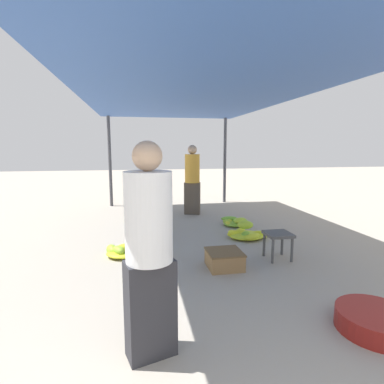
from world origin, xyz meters
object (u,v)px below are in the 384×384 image
(banana_pile_left_1, at_px, (122,251))
(vendor_foreground, at_px, (149,249))
(banana_pile_left_0, at_px, (142,216))
(banana_pile_right_1, at_px, (235,222))
(basin_black, at_px, (376,321))
(shopper_walking_mid, at_px, (192,179))
(stool, at_px, (278,238))
(crate_near, at_px, (224,259))
(banana_pile_right_0, at_px, (246,234))

(banana_pile_left_1, bearing_deg, vendor_foreground, -81.92)
(banana_pile_left_0, relative_size, banana_pile_right_1, 0.89)
(basin_black, distance_m, banana_pile_right_1, 3.44)
(banana_pile_left_1, relative_size, shopper_walking_mid, 0.34)
(vendor_foreground, distance_m, stool, 2.47)
(banana_pile_right_1, bearing_deg, banana_pile_left_0, 154.47)
(vendor_foreground, distance_m, crate_near, 1.90)
(vendor_foreground, relative_size, banana_pile_left_0, 3.41)
(shopper_walking_mid, bearing_deg, crate_near, -93.09)
(basin_black, relative_size, banana_pile_left_1, 1.17)
(vendor_foreground, xyz_separation_m, basin_black, (1.85, -0.05, -0.73))
(banana_pile_left_1, height_order, shopper_walking_mid, shopper_walking_mid)
(banana_pile_left_0, relative_size, shopper_walking_mid, 0.29)
(crate_near, bearing_deg, basin_black, -60.38)
(banana_pile_right_0, bearing_deg, basin_black, -86.92)
(crate_near, bearing_deg, banana_pile_left_1, 152.88)
(vendor_foreground, height_order, stool, vendor_foreground)
(banana_pile_left_0, bearing_deg, stool, -55.68)
(banana_pile_left_0, bearing_deg, crate_near, -70.43)
(stool, bearing_deg, basin_black, -88.07)
(crate_near, distance_m, shopper_walking_mid, 3.22)
(banana_pile_left_0, distance_m, banana_pile_left_1, 2.14)
(banana_pile_left_1, relative_size, banana_pile_right_1, 1.05)
(shopper_walking_mid, bearing_deg, banana_pile_right_1, -62.80)
(crate_near, xyz_separation_m, shopper_walking_mid, (0.17, 3.14, 0.71))
(banana_pile_right_0, bearing_deg, shopper_walking_mid, 105.24)
(stool, bearing_deg, banana_pile_right_0, 95.05)
(banana_pile_left_1, height_order, banana_pile_right_1, banana_pile_right_1)
(vendor_foreground, bearing_deg, shopper_walking_mid, 75.83)
(banana_pile_left_0, distance_m, banana_pile_right_0, 2.37)
(banana_pile_left_0, distance_m, shopper_walking_mid, 1.42)
(basin_black, height_order, banana_pile_left_0, banana_pile_left_0)
(banana_pile_left_0, bearing_deg, shopper_walking_mid, 17.17)
(banana_pile_left_0, relative_size, crate_near, 1.05)
(banana_pile_left_0, xyz_separation_m, shopper_walking_mid, (1.16, 0.36, 0.74))
(banana_pile_right_0, bearing_deg, stool, -84.95)
(stool, height_order, banana_pile_right_0, stool)
(basin_black, xyz_separation_m, banana_pile_right_1, (-0.07, 3.44, -0.01))
(crate_near, bearing_deg, vendor_foreground, -124.15)
(stool, relative_size, banana_pile_left_0, 0.81)
(stool, height_order, banana_pile_left_1, stool)
(basin_black, bearing_deg, vendor_foreground, 178.55)
(vendor_foreground, xyz_separation_m, stool, (1.79, 1.62, -0.51))
(stool, relative_size, banana_pile_left_1, 0.68)
(vendor_foreground, height_order, basin_black, vendor_foreground)
(banana_pile_left_0, bearing_deg, basin_black, -66.71)
(basin_black, distance_m, shopper_walking_mid, 4.75)
(vendor_foreground, relative_size, stool, 4.21)
(banana_pile_left_1, xyz_separation_m, banana_pile_right_0, (2.01, 0.47, 0.01))
(stool, relative_size, banana_pile_right_0, 0.51)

